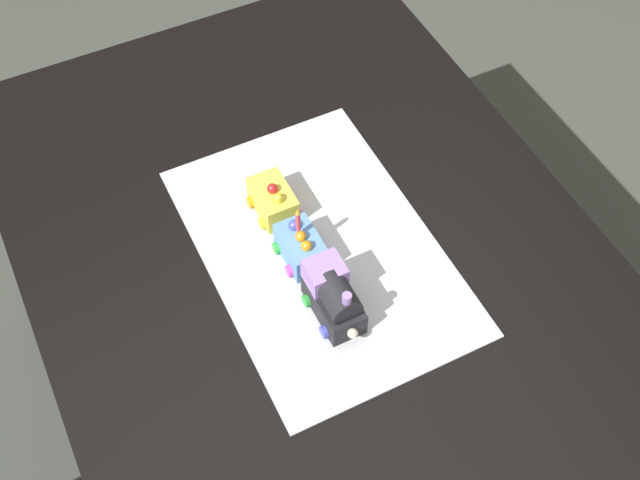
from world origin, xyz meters
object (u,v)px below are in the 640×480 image
(cake_locomotive, at_px, (333,296))
(cake_car_tanker_lemon, at_px, (273,200))
(cake_car_caboose_sky_blue, at_px, (301,246))
(birthday_candle, at_px, (298,220))
(dining_table, at_px, (314,285))

(cake_locomotive, relative_size, cake_car_tanker_lemon, 1.40)
(cake_locomotive, bearing_deg, cake_car_caboose_sky_blue, 0.00)
(cake_car_tanker_lemon, bearing_deg, cake_locomotive, -180.00)
(cake_car_caboose_sky_blue, distance_m, cake_car_tanker_lemon, 0.12)
(birthday_candle, bearing_deg, cake_locomotive, 180.00)
(dining_table, distance_m, cake_car_tanker_lemon, 0.19)
(dining_table, height_order, cake_locomotive, cake_locomotive)
(cake_car_caboose_sky_blue, xyz_separation_m, cake_car_tanker_lemon, (0.12, 0.00, -0.00))
(cake_car_caboose_sky_blue, xyz_separation_m, birthday_candle, (0.01, -0.00, 0.07))
(cake_car_tanker_lemon, bearing_deg, birthday_candle, -180.00)
(cake_locomotive, xyz_separation_m, birthday_candle, (0.14, 0.00, 0.05))
(dining_table, bearing_deg, cake_car_caboose_sky_blue, 85.38)
(dining_table, relative_size, cake_car_caboose_sky_blue, 14.00)
(cake_car_caboose_sky_blue, bearing_deg, birthday_candle, -0.00)
(dining_table, bearing_deg, birthday_candle, 69.78)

